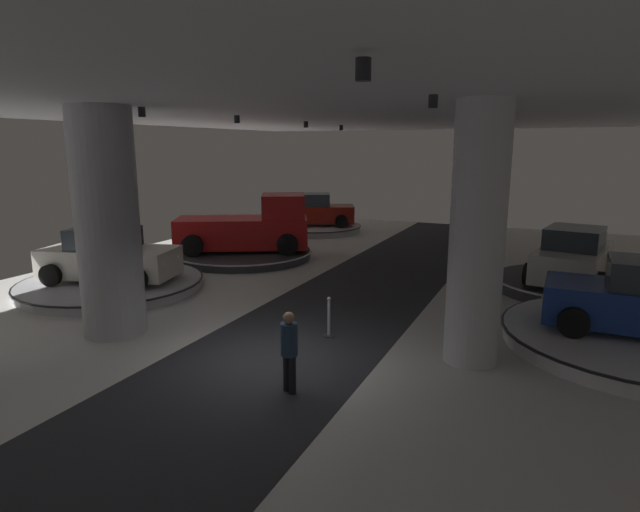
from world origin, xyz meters
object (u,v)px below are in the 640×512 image
object	(u,v)px
display_platform_far_right	(571,285)
display_car_mid_left	(109,257)
column_left	(107,223)
display_car_far_right	(573,257)
display_platform_deep_left	(315,228)
pickup_truck_far_left	(250,228)
display_platform_mid_left	(112,284)
display_platform_far_left	(243,254)
display_car_deep_left	(314,211)
visitor_walking_near	(289,347)
display_platform_mid_right	(640,340)
column_right	(477,236)

from	to	relation	value
display_platform_far_right	display_car_mid_left	world-z (taller)	display_car_mid_left
column_left	display_car_far_right	size ratio (longest dim) A/B	1.23
display_platform_deep_left	pickup_truck_far_left	bearing A→B (deg)	-86.19
display_platform_mid_left	display_platform_far_left	size ratio (longest dim) A/B	1.02
display_car_deep_left	visitor_walking_near	xyz separation A→B (m)	(7.62, -17.47, -0.21)
display_platform_far_right	display_platform_mid_left	world-z (taller)	display_platform_far_right
display_platform_far_left	display_car_deep_left	bearing A→B (deg)	91.79
visitor_walking_near	display_platform_far_left	bearing A→B (deg)	126.56
display_platform_deep_left	pickup_truck_far_left	distance (m)	7.47
display_car_deep_left	visitor_walking_near	bearing A→B (deg)	-66.44
display_platform_far_right	display_platform_mid_left	bearing A→B (deg)	-156.55
pickup_truck_far_left	visitor_walking_near	world-z (taller)	pickup_truck_far_left
column_left	display_car_far_right	world-z (taller)	column_left
display_car_mid_left	pickup_truck_far_left	world-z (taller)	pickup_truck_far_left
column_left	visitor_walking_near	size ratio (longest dim) A/B	3.46
display_platform_mid_right	pickup_truck_far_left	size ratio (longest dim) A/B	1.08
display_car_far_right	pickup_truck_far_left	bearing A→B (deg)	179.20
column_right	display_car_far_right	distance (m)	7.47
display_car_far_right	display_platform_mid_left	world-z (taller)	display_car_far_right
column_right	display_car_far_right	xyz separation A→B (m)	(2.07, 7.00, -1.61)
display_platform_mid_left	display_platform_mid_right	xyz separation A→B (m)	(14.97, 1.22, 0.03)
column_right	display_platform_far_right	size ratio (longest dim) A/B	1.16
display_platform_far_right	display_platform_far_left	distance (m)	12.33
column_right	display_platform_mid_left	distance (m)	11.85
display_car_deep_left	pickup_truck_far_left	world-z (taller)	pickup_truck_far_left
display_platform_mid_right	display_platform_far_left	bearing A→B (deg)	161.22
display_platform_deep_left	display_car_deep_left	size ratio (longest dim) A/B	1.10
display_platform_far_left	display_platform_mid_left	bearing A→B (deg)	-102.03
display_platform_mid_left	display_car_far_right	bearing A→B (deg)	23.36
display_platform_deep_left	visitor_walking_near	bearing A→B (deg)	-66.53
column_left	column_right	bearing A→B (deg)	12.29
column_left	display_car_mid_left	distance (m)	4.65
display_car_far_right	display_platform_mid_right	bearing A→B (deg)	-73.36
column_right	display_platform_deep_left	size ratio (longest dim) A/B	1.09
display_platform_deep_left	display_platform_far_left	distance (m)	7.53
column_right	display_platform_mid_left	size ratio (longest dim) A/B	0.95
column_left	display_platform_deep_left	size ratio (longest dim) A/B	1.09
pickup_truck_far_left	display_platform_mid_left	bearing A→B (deg)	-104.30
display_platform_mid_left	pickup_truck_far_left	bearing A→B (deg)	75.70
column_left	display_platform_far_right	world-z (taller)	column_left
column_left	display_platform_far_left	xyz separation A→B (m)	(-1.90, 8.84, -2.56)
display_car_mid_left	display_platform_deep_left	bearing A→B (deg)	85.41
column_right	pickup_truck_far_left	bearing A→B (deg)	144.31
column_right	display_platform_far_left	xyz separation A→B (m)	(-10.26, 7.01, -2.56)
display_car_far_right	display_car_mid_left	distance (m)	14.83
column_right	display_platform_mid_right	size ratio (longest dim) A/B	0.90
pickup_truck_far_left	visitor_walking_near	bearing A→B (deg)	-54.92
display_car_far_right	display_platform_deep_left	bearing A→B (deg)	148.96
display_platform_mid_left	display_platform_far_right	bearing A→B (deg)	23.45
column_left	display_car_far_right	bearing A→B (deg)	40.21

